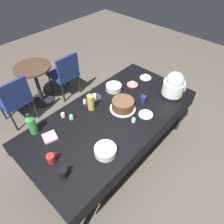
{
  "coord_description": "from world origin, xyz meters",
  "views": [
    {
      "loc": [
        -1.21,
        -1.12,
        2.43
      ],
      "look_at": [
        0.0,
        0.0,
        0.8
      ],
      "focal_mm": 31.42,
      "sensor_mm": 36.0,
      "label": 1
    }
  ],
  "objects_px": {
    "frosted_layer_cake": "(123,105)",
    "soda_bottle_lime_soda": "(32,124)",
    "maroon_chair_right": "(65,73)",
    "round_cafe_table": "(36,78)",
    "glass_salad_bowl": "(114,87)",
    "maroon_chair_left": "(15,98)",
    "dessert_plate_white": "(146,114)",
    "cupcake_lemon": "(85,101)",
    "cupcake_cocoa": "(134,120)",
    "dessert_plate_coral": "(132,84)",
    "cupcake_vanilla": "(71,117)",
    "coffee_mug_red": "(51,158)",
    "soda_bottle_ginger_ale": "(91,101)",
    "potluck_table": "(112,119)",
    "coffee_mug_black": "(64,172)",
    "dessert_plate_charcoal": "(94,97)",
    "cupcake_rose": "(184,89)",
    "ceramic_snack_bowl": "(105,151)",
    "dessert_plate_cream": "(146,77)",
    "cupcake_berry": "(63,115)",
    "coffee_mug_navy": "(143,99)",
    "slow_cooker": "(174,85)"
  },
  "relations": [
    {
      "from": "frosted_layer_cake",
      "to": "round_cafe_table",
      "type": "relative_size",
      "value": 0.45
    },
    {
      "from": "cupcake_vanilla",
      "to": "coffee_mug_black",
      "type": "bearing_deg",
      "value": -133.9
    },
    {
      "from": "frosted_layer_cake",
      "to": "maroon_chair_left",
      "type": "relative_size",
      "value": 0.38
    },
    {
      "from": "dessert_plate_white",
      "to": "cupcake_vanilla",
      "type": "bearing_deg",
      "value": 137.02
    },
    {
      "from": "cupcake_lemon",
      "to": "cupcake_cocoa",
      "type": "distance_m",
      "value": 0.68
    },
    {
      "from": "coffee_mug_navy",
      "to": "glass_salad_bowl",
      "type": "bearing_deg",
      "value": 98.66
    },
    {
      "from": "coffee_mug_navy",
      "to": "dessert_plate_cream",
      "type": "bearing_deg",
      "value": 32.23
    },
    {
      "from": "frosted_layer_cake",
      "to": "soda_bottle_lime_soda",
      "type": "height_order",
      "value": "soda_bottle_lime_soda"
    },
    {
      "from": "cupcake_rose",
      "to": "cupcake_berry",
      "type": "bearing_deg",
      "value": 150.41
    },
    {
      "from": "coffee_mug_red",
      "to": "potluck_table",
      "type": "bearing_deg",
      "value": 0.14
    },
    {
      "from": "potluck_table",
      "to": "soda_bottle_lime_soda",
      "type": "xyz_separation_m",
      "value": [
        -0.77,
        0.45,
        0.19
      ]
    },
    {
      "from": "frosted_layer_cake",
      "to": "coffee_mug_navy",
      "type": "height_order",
      "value": "frosted_layer_cake"
    },
    {
      "from": "frosted_layer_cake",
      "to": "coffee_mug_red",
      "type": "relative_size",
      "value": 2.59
    },
    {
      "from": "cupcake_cocoa",
      "to": "soda_bottle_ginger_ale",
      "type": "height_order",
      "value": "soda_bottle_ginger_ale"
    },
    {
      "from": "dessert_plate_coral",
      "to": "soda_bottle_lime_soda",
      "type": "height_order",
      "value": "soda_bottle_lime_soda"
    },
    {
      "from": "dessert_plate_white",
      "to": "coffee_mug_navy",
      "type": "bearing_deg",
      "value": 44.15
    },
    {
      "from": "dessert_plate_white",
      "to": "dessert_plate_coral",
      "type": "distance_m",
      "value": 0.61
    },
    {
      "from": "potluck_table",
      "to": "cupcake_lemon",
      "type": "xyz_separation_m",
      "value": [
        -0.08,
        0.4,
        0.09
      ]
    },
    {
      "from": "ceramic_snack_bowl",
      "to": "maroon_chair_left",
      "type": "xyz_separation_m",
      "value": [
        -0.11,
        1.82,
        -0.3
      ]
    },
    {
      "from": "dessert_plate_cream",
      "to": "cupcake_berry",
      "type": "distance_m",
      "value": 1.34
    },
    {
      "from": "glass_salad_bowl",
      "to": "maroon_chair_right",
      "type": "xyz_separation_m",
      "value": [
        0.02,
        1.18,
        -0.3
      ]
    },
    {
      "from": "dessert_plate_white",
      "to": "maroon_chair_right",
      "type": "distance_m",
      "value": 1.82
    },
    {
      "from": "cupcake_vanilla",
      "to": "maroon_chair_right",
      "type": "bearing_deg",
      "value": 57.24
    },
    {
      "from": "frosted_layer_cake",
      "to": "dessert_plate_coral",
      "type": "relative_size",
      "value": 2.06
    },
    {
      "from": "frosted_layer_cake",
      "to": "ceramic_snack_bowl",
      "type": "xyz_separation_m",
      "value": [
        -0.61,
        -0.29,
        -0.02
      ]
    },
    {
      "from": "potluck_table",
      "to": "cupcake_vanilla",
      "type": "bearing_deg",
      "value": 140.05
    },
    {
      "from": "frosted_layer_cake",
      "to": "soda_bottle_lime_soda",
      "type": "relative_size",
      "value": 1.17
    },
    {
      "from": "dessert_plate_charcoal",
      "to": "coffee_mug_red",
      "type": "relative_size",
      "value": 1.46
    },
    {
      "from": "glass_salad_bowl",
      "to": "maroon_chair_right",
      "type": "height_order",
      "value": "maroon_chair_right"
    },
    {
      "from": "cupcake_rose",
      "to": "soda_bottle_lime_soda",
      "type": "relative_size",
      "value": 0.25
    },
    {
      "from": "cupcake_rose",
      "to": "cupcake_cocoa",
      "type": "distance_m",
      "value": 0.94
    },
    {
      "from": "dessert_plate_white",
      "to": "cupcake_berry",
      "type": "xyz_separation_m",
      "value": [
        -0.69,
        0.7,
        0.02
      ]
    },
    {
      "from": "slow_cooker",
      "to": "cupcake_rose",
      "type": "xyz_separation_m",
      "value": [
        0.21,
        -0.07,
        -0.13
      ]
    },
    {
      "from": "frosted_layer_cake",
      "to": "cupcake_rose",
      "type": "relative_size",
      "value": 4.76
    },
    {
      "from": "dessert_plate_cream",
      "to": "slow_cooker",
      "type": "bearing_deg",
      "value": -101.69
    },
    {
      "from": "coffee_mug_black",
      "to": "maroon_chair_right",
      "type": "bearing_deg",
      "value": 53.51
    },
    {
      "from": "cupcake_berry",
      "to": "soda_bottle_ginger_ale",
      "type": "xyz_separation_m",
      "value": [
        0.32,
        -0.14,
        0.09
      ]
    },
    {
      "from": "dessert_plate_coral",
      "to": "dessert_plate_white",
      "type": "bearing_deg",
      "value": -126.37
    },
    {
      "from": "dessert_plate_cream",
      "to": "dessert_plate_white",
      "type": "bearing_deg",
      "value": -144.18
    },
    {
      "from": "coffee_mug_navy",
      "to": "ceramic_snack_bowl",
      "type": "bearing_deg",
      "value": -168.2
    },
    {
      "from": "cupcake_lemon",
      "to": "cupcake_vanilla",
      "type": "relative_size",
      "value": 1.0
    },
    {
      "from": "cupcake_vanilla",
      "to": "dessert_plate_coral",
      "type": "bearing_deg",
      "value": -6.36
    },
    {
      "from": "maroon_chair_right",
      "to": "round_cafe_table",
      "type": "xyz_separation_m",
      "value": [
        -0.45,
        0.23,
        0.01
      ]
    },
    {
      "from": "coffee_mug_red",
      "to": "soda_bottle_ginger_ale",
      "type": "bearing_deg",
      "value": 19.22
    },
    {
      "from": "dessert_plate_white",
      "to": "coffee_mug_navy",
      "type": "distance_m",
      "value": 0.24
    },
    {
      "from": "dessert_plate_cream",
      "to": "coffee_mug_red",
      "type": "relative_size",
      "value": 1.35
    },
    {
      "from": "frosted_layer_cake",
      "to": "soda_bottle_ginger_ale",
      "type": "height_order",
      "value": "soda_bottle_ginger_ale"
    },
    {
      "from": "soda_bottle_lime_soda",
      "to": "dessert_plate_coral",
      "type": "bearing_deg",
      "value": -10.18
    },
    {
      "from": "frosted_layer_cake",
      "to": "coffee_mug_black",
      "type": "relative_size",
      "value": 2.77
    },
    {
      "from": "cupcake_cocoa",
      "to": "soda_bottle_lime_soda",
      "type": "bearing_deg",
      "value": 140.59
    }
  ]
}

